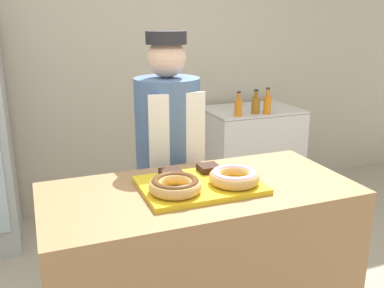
% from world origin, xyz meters
% --- Properties ---
extents(wall_back, '(8.00, 0.06, 2.70)m').
position_xyz_m(wall_back, '(0.00, 2.13, 1.35)').
color(wall_back, '#BCB29E').
rests_on(wall_back, ground_plane).
extents(display_counter, '(1.43, 0.67, 0.97)m').
position_xyz_m(display_counter, '(0.00, 0.00, 0.48)').
color(display_counter, '#997047').
rests_on(display_counter, ground_plane).
extents(serving_tray, '(0.54, 0.39, 0.02)m').
position_xyz_m(serving_tray, '(0.00, 0.00, 0.98)').
color(serving_tray, yellow).
rests_on(serving_tray, display_counter).
extents(donut_chocolate_glaze, '(0.23, 0.23, 0.06)m').
position_xyz_m(donut_chocolate_glaze, '(-0.14, -0.06, 1.03)').
color(donut_chocolate_glaze, tan).
rests_on(donut_chocolate_glaze, serving_tray).
extents(donut_light_glaze, '(0.23, 0.23, 0.06)m').
position_xyz_m(donut_light_glaze, '(0.14, -0.06, 1.03)').
color(donut_light_glaze, tan).
rests_on(donut_light_glaze, serving_tray).
extents(brownie_back_left, '(0.10, 0.10, 0.03)m').
position_xyz_m(brownie_back_left, '(-0.10, 0.13, 1.01)').
color(brownie_back_left, black).
rests_on(brownie_back_left, serving_tray).
extents(brownie_back_right, '(0.10, 0.10, 0.03)m').
position_xyz_m(brownie_back_right, '(0.10, 0.13, 1.01)').
color(brownie_back_right, black).
rests_on(brownie_back_right, serving_tray).
extents(baker_person, '(0.37, 0.37, 1.64)m').
position_xyz_m(baker_person, '(0.04, 0.60, 0.87)').
color(baker_person, '#4C4C51').
rests_on(baker_person, ground_plane).
extents(chest_freezer, '(0.85, 0.61, 0.90)m').
position_xyz_m(chest_freezer, '(1.23, 1.74, 0.46)').
color(chest_freezer, silver).
rests_on(chest_freezer, ground_plane).
extents(bottle_amber, '(0.07, 0.07, 0.21)m').
position_xyz_m(bottle_amber, '(1.16, 1.55, 0.99)').
color(bottle_amber, '#99661E').
rests_on(bottle_amber, chest_freezer).
extents(bottle_orange, '(0.07, 0.07, 0.23)m').
position_xyz_m(bottle_orange, '(1.25, 1.50, 0.99)').
color(bottle_orange, orange).
rests_on(bottle_orange, chest_freezer).
extents(bottle_orange_b, '(0.07, 0.07, 0.21)m').
position_xyz_m(bottle_orange_b, '(0.97, 1.51, 0.99)').
color(bottle_orange_b, orange).
rests_on(bottle_orange_b, chest_freezer).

